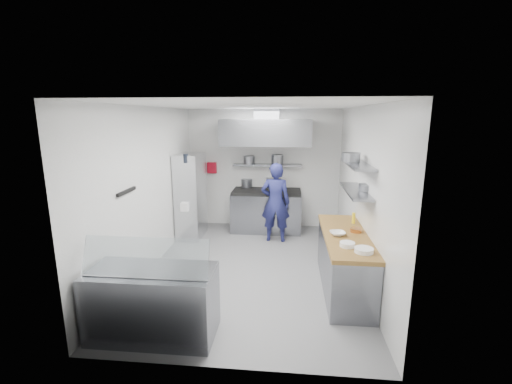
# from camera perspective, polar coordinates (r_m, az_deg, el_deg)

# --- Properties ---
(floor) EXTENTS (5.00, 5.00, 0.00)m
(floor) POSITION_cam_1_polar(r_m,az_deg,el_deg) (6.23, -0.55, -12.51)
(floor) COLOR slate
(floor) RESTS_ON ground
(ceiling) EXTENTS (5.00, 5.00, 0.00)m
(ceiling) POSITION_cam_1_polar(r_m,az_deg,el_deg) (5.65, -0.61, 14.19)
(ceiling) COLOR silver
(ceiling) RESTS_ON wall_back
(wall_back) EXTENTS (3.60, 2.80, 0.02)m
(wall_back) POSITION_cam_1_polar(r_m,az_deg,el_deg) (8.23, 1.29, 3.87)
(wall_back) COLOR white
(wall_back) RESTS_ON floor
(wall_front) EXTENTS (3.60, 2.80, 0.02)m
(wall_front) POSITION_cam_1_polar(r_m,az_deg,el_deg) (3.40, -5.13, -8.80)
(wall_front) COLOR white
(wall_front) RESTS_ON floor
(wall_left) EXTENTS (2.80, 5.00, 0.02)m
(wall_left) POSITION_cam_1_polar(r_m,az_deg,el_deg) (6.23, -17.28, 0.51)
(wall_left) COLOR white
(wall_left) RESTS_ON floor
(wall_right) EXTENTS (2.80, 5.00, 0.02)m
(wall_right) POSITION_cam_1_polar(r_m,az_deg,el_deg) (5.87, 17.18, -0.20)
(wall_right) COLOR white
(wall_right) RESTS_ON floor
(gas_range) EXTENTS (1.60, 0.80, 0.90)m
(gas_range) POSITION_cam_1_polar(r_m,az_deg,el_deg) (8.03, 1.75, -3.29)
(gas_range) COLOR gray
(gas_range) RESTS_ON floor
(cooktop) EXTENTS (1.57, 0.78, 0.06)m
(cooktop) POSITION_cam_1_polar(r_m,az_deg,el_deg) (7.91, 1.77, 0.06)
(cooktop) COLOR black
(cooktop) RESTS_ON gas_range
(stock_pot_left) EXTENTS (0.27, 0.27, 0.20)m
(stock_pot_left) POSITION_cam_1_polar(r_m,az_deg,el_deg) (8.26, -1.55, 1.51)
(stock_pot_left) COLOR slate
(stock_pot_left) RESTS_ON cooktop
(stock_pot_mid) EXTENTS (0.36, 0.36, 0.24)m
(stock_pot_mid) POSITION_cam_1_polar(r_m,az_deg,el_deg) (8.19, 2.94, 1.54)
(stock_pot_mid) COLOR slate
(stock_pot_mid) RESTS_ON cooktop
(over_range_shelf) EXTENTS (1.60, 0.30, 0.04)m
(over_range_shelf) POSITION_cam_1_polar(r_m,az_deg,el_deg) (8.05, 1.92, 4.53)
(over_range_shelf) COLOR gray
(over_range_shelf) RESTS_ON wall_back
(shelf_pot_a) EXTENTS (0.26, 0.26, 0.18)m
(shelf_pot_a) POSITION_cam_1_polar(r_m,az_deg,el_deg) (8.11, -1.17, 5.38)
(shelf_pot_a) COLOR slate
(shelf_pot_a) RESTS_ON over_range_shelf
(shelf_pot_b) EXTENTS (0.28, 0.28, 0.22)m
(shelf_pot_b) POSITION_cam_1_polar(r_m,az_deg,el_deg) (8.05, 3.56, 5.45)
(shelf_pot_b) COLOR slate
(shelf_pot_b) RESTS_ON over_range_shelf
(extractor_hood) EXTENTS (1.90, 1.15, 0.55)m
(extractor_hood) POSITION_cam_1_polar(r_m,az_deg,el_deg) (7.56, 1.75, 9.96)
(extractor_hood) COLOR gray
(extractor_hood) RESTS_ON wall_back
(hood_duct) EXTENTS (0.55, 0.55, 0.24)m
(hood_duct) POSITION_cam_1_polar(r_m,az_deg,el_deg) (7.78, 1.89, 12.83)
(hood_duct) COLOR slate
(hood_duct) RESTS_ON extractor_hood
(red_firebox) EXTENTS (0.22, 0.10, 0.26)m
(red_firebox) POSITION_cam_1_polar(r_m,az_deg,el_deg) (8.35, -7.35, 4.04)
(red_firebox) COLOR #AD0D21
(red_firebox) RESTS_ON wall_back
(chef) EXTENTS (0.63, 0.42, 1.69)m
(chef) POSITION_cam_1_polar(r_m,az_deg,el_deg) (7.26, 3.26, -1.76)
(chef) COLOR navy
(chef) RESTS_ON floor
(wire_rack) EXTENTS (0.50, 0.90, 1.85)m
(wire_rack) POSITION_cam_1_polar(r_m,az_deg,el_deg) (7.65, -10.78, -0.62)
(wire_rack) COLOR silver
(wire_rack) RESTS_ON floor
(rack_bin_a) EXTENTS (0.16, 0.20, 0.18)m
(rack_bin_a) POSITION_cam_1_polar(r_m,az_deg,el_deg) (7.28, -11.70, -2.37)
(rack_bin_a) COLOR white
(rack_bin_a) RESTS_ON wire_rack
(rack_bin_b) EXTENTS (0.13, 0.17, 0.15)m
(rack_bin_b) POSITION_cam_1_polar(r_m,az_deg,el_deg) (7.47, -11.15, 1.97)
(rack_bin_b) COLOR yellow
(rack_bin_b) RESTS_ON wire_rack
(rack_jar) EXTENTS (0.10, 0.10, 0.18)m
(rack_jar) POSITION_cam_1_polar(r_m,az_deg,el_deg) (7.09, -11.62, 5.50)
(rack_jar) COLOR black
(rack_jar) RESTS_ON wire_rack
(knife_strip) EXTENTS (0.04, 0.55, 0.05)m
(knife_strip) POSITION_cam_1_polar(r_m,az_deg,el_deg) (5.39, -20.78, 0.08)
(knife_strip) COLOR black
(knife_strip) RESTS_ON wall_left
(prep_counter_base) EXTENTS (0.62, 2.00, 0.84)m
(prep_counter_base) POSITION_cam_1_polar(r_m,az_deg,el_deg) (5.55, 14.45, -11.43)
(prep_counter_base) COLOR gray
(prep_counter_base) RESTS_ON floor
(prep_counter_top) EXTENTS (0.65, 2.04, 0.06)m
(prep_counter_top) POSITION_cam_1_polar(r_m,az_deg,el_deg) (5.38, 14.71, -7.04)
(prep_counter_top) COLOR brown
(prep_counter_top) RESTS_ON prep_counter_base
(plate_stack_a) EXTENTS (0.25, 0.25, 0.06)m
(plate_stack_a) POSITION_cam_1_polar(r_m,az_deg,el_deg) (4.73, 17.54, -9.24)
(plate_stack_a) COLOR white
(plate_stack_a) RESTS_ON prep_counter_top
(plate_stack_b) EXTENTS (0.21, 0.21, 0.06)m
(plate_stack_b) POSITION_cam_1_polar(r_m,az_deg,el_deg) (4.86, 14.98, -8.44)
(plate_stack_b) COLOR white
(plate_stack_b) RESTS_ON prep_counter_top
(copper_pan) EXTENTS (0.17, 0.17, 0.06)m
(copper_pan) POSITION_cam_1_polar(r_m,az_deg,el_deg) (5.48, 16.31, -6.12)
(copper_pan) COLOR #C87838
(copper_pan) RESTS_ON prep_counter_top
(squeeze_bottle) EXTENTS (0.05, 0.05, 0.18)m
(squeeze_bottle) POSITION_cam_1_polar(r_m,az_deg,el_deg) (5.89, 15.96, -4.19)
(squeeze_bottle) COLOR yellow
(squeeze_bottle) RESTS_ON prep_counter_top
(mixing_bowl) EXTENTS (0.26, 0.26, 0.06)m
(mixing_bowl) POSITION_cam_1_polar(r_m,az_deg,el_deg) (5.27, 13.43, -6.74)
(mixing_bowl) COLOR white
(mixing_bowl) RESTS_ON prep_counter_top
(wall_shelf_lower) EXTENTS (0.30, 1.30, 0.04)m
(wall_shelf_lower) POSITION_cam_1_polar(r_m,az_deg,el_deg) (5.53, 16.23, 0.17)
(wall_shelf_lower) COLOR gray
(wall_shelf_lower) RESTS_ON wall_right
(wall_shelf_upper) EXTENTS (0.30, 1.30, 0.04)m
(wall_shelf_upper) POSITION_cam_1_polar(r_m,az_deg,el_deg) (5.46, 16.49, 4.48)
(wall_shelf_upper) COLOR gray
(wall_shelf_upper) RESTS_ON wall_right
(shelf_pot_c) EXTENTS (0.25, 0.25, 0.10)m
(shelf_pot_c) POSITION_cam_1_polar(r_m,az_deg,el_deg) (5.50, 18.01, 0.73)
(shelf_pot_c) COLOR slate
(shelf_pot_c) RESTS_ON wall_shelf_lower
(shelf_pot_d) EXTENTS (0.28, 0.28, 0.14)m
(shelf_pot_d) POSITION_cam_1_polar(r_m,az_deg,el_deg) (5.57, 15.52, 5.62)
(shelf_pot_d) COLOR slate
(shelf_pot_d) RESTS_ON wall_shelf_upper
(display_case) EXTENTS (1.50, 0.70, 0.85)m
(display_case) POSITION_cam_1_polar(r_m,az_deg,el_deg) (4.53, -16.77, -17.27)
(display_case) COLOR gray
(display_case) RESTS_ON floor
(display_glass) EXTENTS (1.47, 0.19, 0.42)m
(display_glass) POSITION_cam_1_polar(r_m,az_deg,el_deg) (4.15, -17.96, -10.27)
(display_glass) COLOR silver
(display_glass) RESTS_ON display_case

